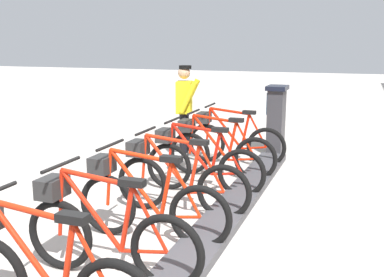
% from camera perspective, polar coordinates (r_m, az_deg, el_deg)
% --- Properties ---
extents(dock_rail_base, '(0.44, 9.11, 0.10)m').
position_cam_1_polar(dock_rail_base, '(4.16, -1.70, -16.64)').
color(dock_rail_base, '#47474C').
rests_on(dock_rail_base, ground).
extents(payment_kiosk, '(0.36, 0.52, 1.28)m').
position_cam_1_polar(payment_kiosk, '(8.58, 10.54, 2.48)').
color(payment_kiosk, '#38383D').
rests_on(payment_kiosk, ground).
extents(bike_docked_0, '(1.72, 0.54, 1.02)m').
position_cam_1_polar(bike_docked_0, '(7.77, 5.01, -0.11)').
color(bike_docked_0, black).
rests_on(bike_docked_0, ground).
extents(bike_docked_1, '(1.72, 0.54, 1.02)m').
position_cam_1_polar(bike_docked_1, '(7.00, 3.18, -1.43)').
color(bike_docked_1, black).
rests_on(bike_docked_1, ground).
extents(bike_docked_2, '(1.72, 0.54, 1.02)m').
position_cam_1_polar(bike_docked_2, '(6.23, 0.90, -3.08)').
color(bike_docked_2, black).
rests_on(bike_docked_2, ground).
extents(bike_docked_3, '(1.72, 0.54, 1.02)m').
position_cam_1_polar(bike_docked_3, '(5.48, -2.02, -5.17)').
color(bike_docked_3, black).
rests_on(bike_docked_3, ground).
extents(bike_docked_4, '(1.72, 0.54, 1.02)m').
position_cam_1_polar(bike_docked_4, '(4.77, -5.88, -7.89)').
color(bike_docked_4, black).
rests_on(bike_docked_4, ground).
extents(bike_docked_5, '(1.72, 0.54, 1.02)m').
position_cam_1_polar(bike_docked_5, '(4.09, -11.13, -11.48)').
color(bike_docked_5, black).
rests_on(bike_docked_5, ground).
extents(bike_docked_6, '(1.72, 0.54, 1.02)m').
position_cam_1_polar(bike_docked_6, '(3.49, -18.55, -16.23)').
color(bike_docked_6, black).
rests_on(bike_docked_6, ground).
extents(worker_near_rack, '(0.52, 0.69, 1.66)m').
position_cam_1_polar(worker_near_rack, '(8.13, -0.92, 3.89)').
color(worker_near_rack, white).
rests_on(worker_near_rack, ground).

